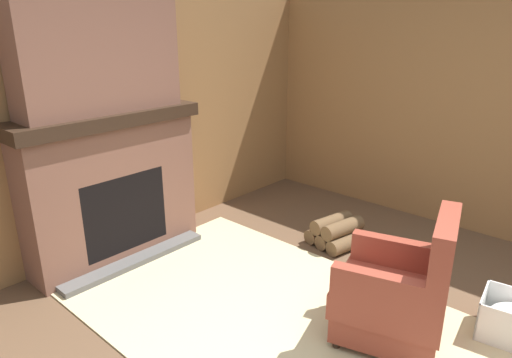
% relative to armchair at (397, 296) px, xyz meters
% --- Properties ---
extents(wood_panel_wall_left, '(0.06, 5.96, 2.36)m').
position_rel_armchair_xyz_m(wood_panel_wall_left, '(-2.62, -0.56, 0.83)').
color(wood_panel_wall_left, olive).
rests_on(wood_panel_wall_left, ground).
extents(fireplace_hearth, '(0.59, 1.62, 1.32)m').
position_rel_armchair_xyz_m(fireplace_hearth, '(-2.39, -0.56, 0.31)').
color(fireplace_hearth, brown).
rests_on(fireplace_hearth, ground).
extents(chimney_breast, '(0.33, 1.34, 1.02)m').
position_rel_armchair_xyz_m(chimney_breast, '(-2.40, -0.56, 1.48)').
color(chimney_breast, brown).
rests_on(chimney_breast, fireplace_hearth).
extents(area_rug, '(3.74, 1.91, 0.01)m').
position_rel_armchair_xyz_m(area_rug, '(-0.43, -0.34, -0.34)').
color(area_rug, '#C6B789').
rests_on(area_rug, ground).
extents(armchair, '(0.82, 0.76, 0.94)m').
position_rel_armchair_xyz_m(armchair, '(0.00, 0.00, 0.00)').
color(armchair, brown).
rests_on(armchair, ground).
extents(firewood_stack, '(0.52, 0.52, 0.27)m').
position_rel_armchair_xyz_m(firewood_stack, '(-1.04, 0.94, -0.23)').
color(firewood_stack, brown).
rests_on(firewood_stack, ground).
extents(oil_lamp_vase, '(0.12, 0.12, 0.32)m').
position_rel_armchair_xyz_m(oil_lamp_vase, '(-2.44, -1.03, 1.08)').
color(oil_lamp_vase, silver).
rests_on(oil_lamp_vase, fireplace_hearth).
extents(storage_case, '(0.16, 0.22, 0.11)m').
position_rel_armchair_xyz_m(storage_case, '(-2.44, -0.36, 1.03)').
color(storage_case, gray).
rests_on(storage_case, fireplace_hearth).
extents(decorative_plate_on_mantel, '(0.06, 0.22, 0.22)m').
position_rel_armchair_xyz_m(decorative_plate_on_mantel, '(-2.46, -0.66, 1.08)').
color(decorative_plate_on_mantel, gold).
rests_on(decorative_plate_on_mantel, fireplace_hearth).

